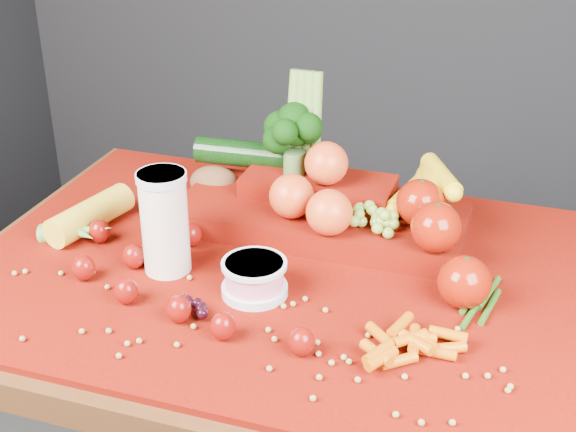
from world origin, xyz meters
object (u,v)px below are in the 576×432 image
(table, at_px, (284,320))
(milk_glass, at_px, (164,219))
(yogurt_bowl, at_px, (254,277))
(produce_mound, at_px, (337,202))

(table, height_order, milk_glass, milk_glass)
(yogurt_bowl, height_order, produce_mound, produce_mound)
(table, bearing_deg, yogurt_bowl, -101.79)
(milk_glass, bearing_deg, produce_mound, 42.83)
(table, relative_size, milk_glass, 6.21)
(milk_glass, bearing_deg, table, 19.79)
(milk_glass, distance_m, produce_mound, 0.32)
(table, distance_m, produce_mound, 0.23)
(table, relative_size, produce_mound, 1.83)
(yogurt_bowl, bearing_deg, table, 78.21)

